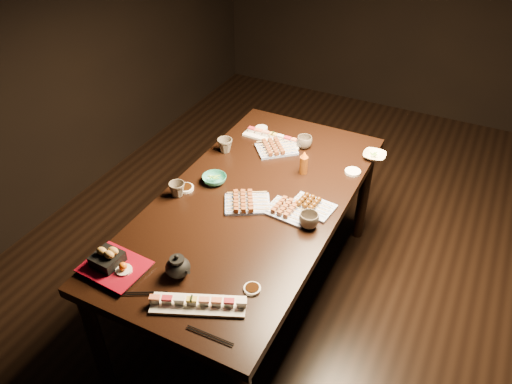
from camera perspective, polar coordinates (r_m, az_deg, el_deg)
ground at (r=3.22m, az=7.75°, el=-9.77°), size 5.00×5.00×0.00m
dining_table at (r=2.81m, az=-0.46°, el=-7.00°), size 1.10×1.89×0.75m
sushi_platter_near at (r=2.06m, az=-6.63°, el=-12.41°), size 0.39×0.25×0.05m
sushi_platter_far at (r=3.05m, az=1.95°, el=6.40°), size 0.38×0.11×0.05m
yakitori_plate_center at (r=2.51m, az=-1.00°, el=-1.01°), size 0.28×0.26×0.06m
yakitori_plate_right at (r=2.47m, az=3.77°, el=-1.88°), size 0.23×0.18×0.06m
yakitori_plate_left at (r=2.94m, az=2.36°, el=5.27°), size 0.28×0.27×0.06m
tsukune_plate at (r=2.51m, az=6.43°, el=-1.34°), size 0.23×0.18×0.05m
edamame_bowl_green at (r=2.68m, az=-4.78°, el=1.46°), size 0.13×0.13×0.04m
edamame_bowl_cream at (r=2.96m, az=13.38°, el=4.05°), size 0.14×0.14×0.03m
tempura_tray at (r=2.25m, az=-15.98°, el=-7.64°), size 0.28×0.23×0.10m
teacup_near_left at (r=2.60m, az=-9.00°, el=0.29°), size 0.09×0.09×0.08m
teacup_mid_right at (r=2.39m, az=6.06°, el=-3.24°), size 0.10×0.10×0.08m
teacup_far_left at (r=2.93m, az=-3.57°, el=5.33°), size 0.11×0.11×0.08m
teacup_far_right at (r=2.98m, az=5.56°, el=5.70°), size 0.09×0.09×0.07m
teapot at (r=2.17m, az=-8.95°, el=-8.25°), size 0.16×0.16×0.11m
condiment_bottle at (r=2.74m, az=5.50°, el=3.40°), size 0.05×0.05×0.14m
sauce_dish_west at (r=2.66m, az=-8.05°, el=0.44°), size 0.10×0.10×0.02m
sauce_dish_east at (r=2.81m, az=11.00°, el=2.28°), size 0.10×0.10×0.02m
sauce_dish_se at (r=2.11m, az=-0.43°, el=-10.99°), size 0.08×0.08×0.01m
sauce_dish_nw at (r=3.17m, az=0.63°, el=7.31°), size 0.09×0.09×0.01m
chopsticks_near at (r=2.15m, az=-13.00°, el=-11.24°), size 0.20×0.12×0.01m
chopsticks_se at (r=1.97m, az=-5.30°, el=-16.04°), size 0.20×0.02×0.01m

